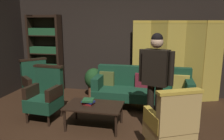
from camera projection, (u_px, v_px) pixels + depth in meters
ground_plane at (102, 134)px, 3.81m from camera, size 10.00×10.00×0.00m
back_wall at (125, 40)px, 5.86m from camera, size 7.20×0.10×2.80m
folding_screen at (176, 59)px, 5.42m from camera, size 2.11×0.31×1.90m
bookshelf at (46, 52)px, 6.13m from camera, size 0.90×0.32×2.05m
velvet_couch at (142, 87)px, 5.00m from camera, size 2.12×0.78×0.88m
coffee_table at (94, 108)px, 4.01m from camera, size 1.00×0.64×0.42m
armchair_gilt_accent at (171, 125)px, 3.06m from camera, size 0.77×0.77×1.04m
armchair_wing_left at (37, 83)px, 5.15m from camera, size 0.82×0.82×1.04m
armchair_wing_right at (45, 95)px, 4.35m from camera, size 0.62×0.62×1.04m
standing_figure at (156, 75)px, 3.64m from camera, size 0.56×0.33×1.70m
potted_plant at (94, 81)px, 5.63m from camera, size 0.45×0.45×0.74m
book_red_leather at (88, 103)px, 4.03m from camera, size 0.20×0.17×0.03m
book_navy_cloth at (88, 102)px, 4.02m from camera, size 0.25×0.19×0.03m
book_green_cloth at (88, 100)px, 4.02m from camera, size 0.21×0.22×0.03m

